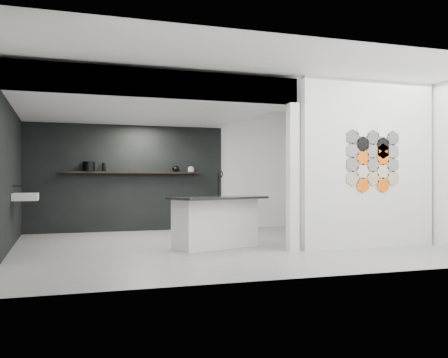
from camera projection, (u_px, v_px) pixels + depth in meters
floor at (224, 246)px, 8.60m from camera, size 7.00×6.00×0.01m
partition_panel at (369, 164)px, 8.35m from camera, size 2.45×0.15×2.80m
bay_clad_back at (126, 178)px, 11.02m from camera, size 4.40×0.04×2.35m
bay_clad_left at (12, 177)px, 8.47m from camera, size 0.04×4.00×2.35m
bulkhead at (140, 103)px, 9.15m from camera, size 4.40×4.00×0.40m
corner_column at (293, 177)px, 7.91m from camera, size 0.16×0.16×2.35m
fascia_beam at (159, 84)px, 7.32m from camera, size 4.40×0.16×0.40m
wall_basin at (26, 197)px, 8.35m from camera, size 0.40×0.60×0.12m
display_shelf at (131, 172)px, 10.95m from camera, size 3.00×0.15×0.04m
kitchen_island at (216, 221)px, 8.33m from camera, size 1.76×1.21×1.30m
stockpot at (89, 166)px, 10.67m from camera, size 0.29×0.29×0.21m
kettle at (176, 169)px, 11.26m from camera, size 0.16×0.16×0.13m
glass_bowl at (191, 170)px, 11.37m from camera, size 0.16×0.16×0.10m
glass_vase at (191, 169)px, 11.37m from camera, size 0.11×0.11×0.12m
bottle_dark at (104, 167)px, 10.76m from camera, size 0.07×0.07×0.18m
utensil_cup at (104, 169)px, 10.77m from camera, size 0.09×0.09×0.09m
hex_tile_cluster at (373, 158)px, 8.28m from camera, size 1.04×0.02×1.16m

